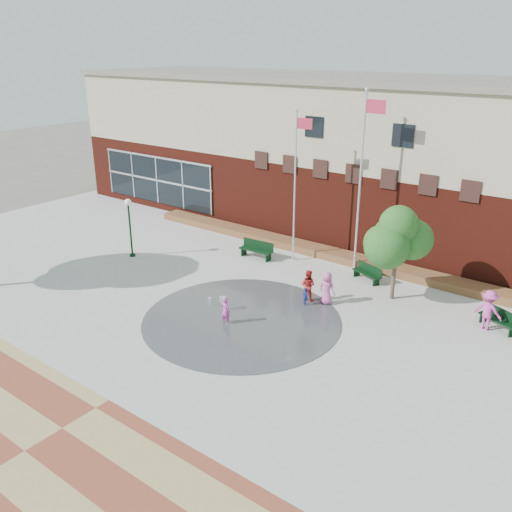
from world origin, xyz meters
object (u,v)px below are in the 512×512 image
Objects in this scene: flagpole_left at (296,180)px; flagpole_right at (362,173)px; child_splash at (226,311)px; bench_left at (256,253)px.

flagpole_right reaches higher than flagpole_left.
child_splash is at bearing -82.90° from flagpole_left.
flagpole_right reaches higher than bench_left.
flagpole_left is 0.88× the size of flagpole_right.
flagpole_left reaches higher than bench_left.
bench_left is (-5.05, -1.83, -4.75)m from flagpole_right.
child_splash is (1.69, -7.70, -3.84)m from flagpole_left.
flagpole_right reaches higher than child_splash.
flagpole_left is 8.76m from child_splash.
flagpole_right is at bearing -102.59° from child_splash.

